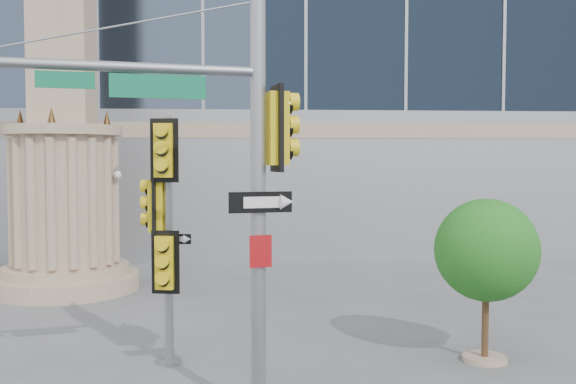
{
  "coord_description": "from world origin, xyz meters",
  "views": [
    {
      "loc": [
        -0.68,
        -11.23,
        4.1
      ],
      "look_at": [
        0.36,
        2.0,
        3.4
      ],
      "focal_mm": 40.0,
      "sensor_mm": 36.0,
      "label": 1
    }
  ],
  "objects": [
    {
      "name": "secondary_signal_pole",
      "position": [
        -2.12,
        1.44,
        2.9
      ],
      "size": [
        0.86,
        0.72,
        4.94
      ],
      "rotation": [
        0.0,
        0.0,
        -0.16
      ],
      "color": "slate",
      "rests_on": "ground"
    },
    {
      "name": "monument",
      "position": [
        -6.0,
        9.0,
        5.52
      ],
      "size": [
        4.4,
        4.4,
        16.6
      ],
      "color": "tan",
      "rests_on": "ground"
    },
    {
      "name": "street_tree",
      "position": [
        4.34,
        1.22,
        2.17
      ],
      "size": [
        2.12,
        2.07,
        3.3
      ],
      "color": "tan",
      "rests_on": "ground"
    },
    {
      "name": "main_signal_pole",
      "position": [
        -1.51,
        -1.47,
        4.04
      ],
      "size": [
        5.01,
        1.45,
        6.52
      ],
      "rotation": [
        0.0,
        0.0,
        0.2
      ],
      "color": "slate",
      "rests_on": "ground"
    }
  ]
}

